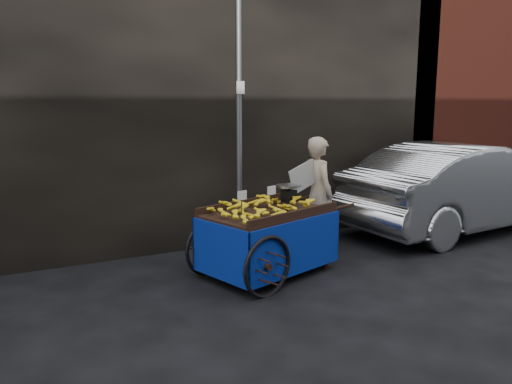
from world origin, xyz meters
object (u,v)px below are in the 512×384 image
banana_cart (265,219)px  plastic_bag (293,248)px  parked_car (464,187)px  vendor (318,194)px

banana_cart → plastic_bag: 1.13m
plastic_bag → parked_car: (3.38, -0.07, 0.64)m
vendor → plastic_bag: (-0.49, -0.11, -0.74)m
vendor → parked_car: bearing=-91.2°
banana_cart → parked_car: (4.14, 0.48, 0.02)m
vendor → plastic_bag: vendor is taller
banana_cart → vendor: bearing=11.0°
vendor → parked_car: (2.89, -0.18, -0.10)m
plastic_bag → parked_car: size_ratio=0.05×
plastic_bag → banana_cart: bearing=-144.0°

